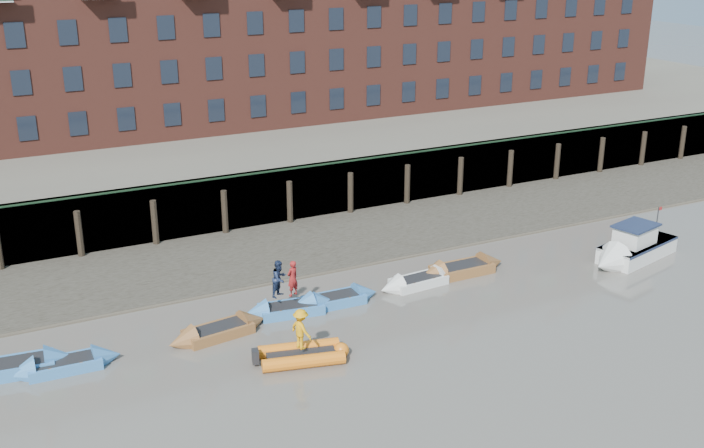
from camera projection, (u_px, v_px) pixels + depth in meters
ground at (471, 412)px, 29.71m from camera, size 220.00×220.00×0.00m
foreshore at (283, 249)px, 44.85m from camera, size 110.00×8.00×0.50m
mud_band at (308, 271)px, 41.99m from camera, size 110.00×1.60×0.10m
river_wall at (254, 200)px, 48.00m from camera, size 110.00×1.23×3.30m
bank_terrace at (188, 148)px, 59.46m from camera, size 110.00×28.00×3.20m
rowboat_0 at (12, 368)px, 32.21m from camera, size 5.09×1.90×1.44m
rowboat_1 at (65, 365)px, 32.49m from camera, size 4.38×1.39×1.26m
rowboat_2 at (218, 331)px, 35.19m from camera, size 4.66×1.96×1.31m
rowboat_3 at (291, 309)px, 37.28m from camera, size 4.61×1.91×1.30m
rowboat_4 at (334, 300)px, 38.20m from camera, size 4.44×1.39×1.28m
rowboat_5 at (419, 281)px, 40.23m from camera, size 4.42×1.56×1.26m
rowboat_6 at (462, 269)px, 41.60m from camera, size 4.91×1.43×1.43m
rib_tender at (305, 354)px, 33.20m from camera, size 3.75×2.43×0.63m
motor_launch at (627, 251)px, 42.95m from camera, size 6.31×3.40×2.48m
person_rower_a at (293, 278)px, 36.87m from camera, size 0.72×0.60×1.67m
person_rower_b at (279, 279)px, 36.77m from camera, size 1.05×1.00×1.72m
person_rib_crew at (301, 329)px, 32.74m from camera, size 0.92×1.23×1.70m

